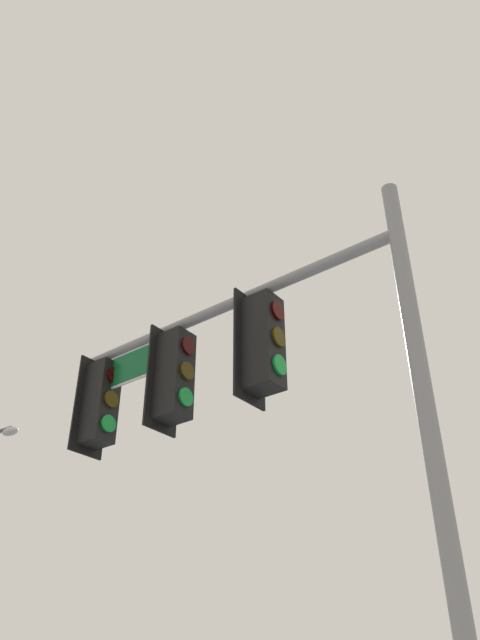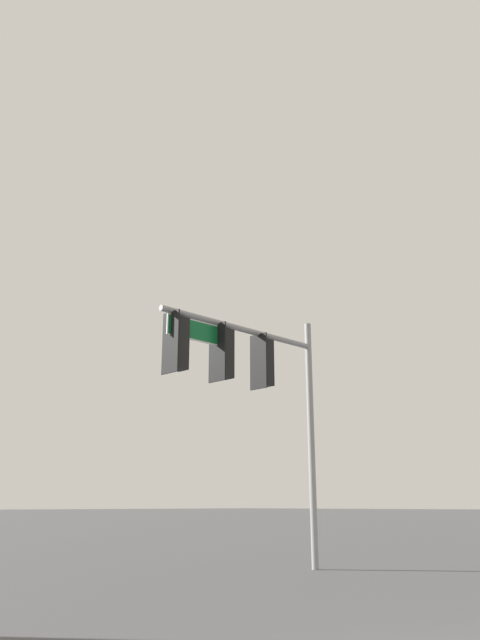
# 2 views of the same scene
# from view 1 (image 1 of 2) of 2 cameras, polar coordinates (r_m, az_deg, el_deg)

# --- Properties ---
(signal_pole_near) EXTENTS (4.77, 0.54, 5.90)m
(signal_pole_near) POSITION_cam_1_polar(r_m,az_deg,el_deg) (6.90, -2.25, -5.64)
(signal_pole_near) COLOR gray
(signal_pole_near) RESTS_ON ground_plane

